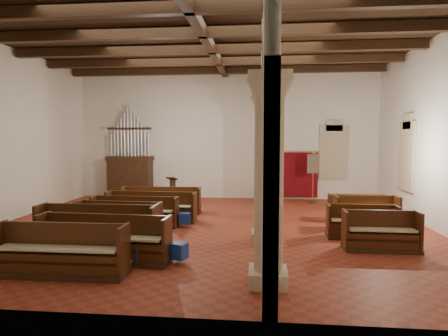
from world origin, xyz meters
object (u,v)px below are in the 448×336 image
(aisle_pew_0, at_px, (381,237))
(nave_pew_0, at_px, (60,258))
(pipe_organ, at_px, (130,169))
(lectern, at_px, (173,190))
(processional_banner, at_px, (313,185))

(aisle_pew_0, bearing_deg, nave_pew_0, -161.14)
(pipe_organ, distance_m, aisle_pew_0, 11.90)
(nave_pew_0, height_order, aisle_pew_0, nave_pew_0)
(lectern, relative_size, aisle_pew_0, 0.59)
(lectern, bearing_deg, nave_pew_0, -73.41)
(processional_banner, xyz_separation_m, nave_pew_0, (-6.45, -9.31, -0.43))
(nave_pew_0, relative_size, aisle_pew_0, 1.51)
(pipe_organ, height_order, nave_pew_0, pipe_organ)
(pipe_organ, xyz_separation_m, lectern, (2.14, -0.43, -0.92))
(nave_pew_0, distance_m, aisle_pew_0, 7.61)
(processional_banner, bearing_deg, nave_pew_0, -129.80)
(pipe_organ, xyz_separation_m, nave_pew_0, (1.99, -9.90, -1.01))
(lectern, relative_size, nave_pew_0, 0.39)
(lectern, bearing_deg, processional_banner, 16.03)
(pipe_organ, bearing_deg, processional_banner, -4.01)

